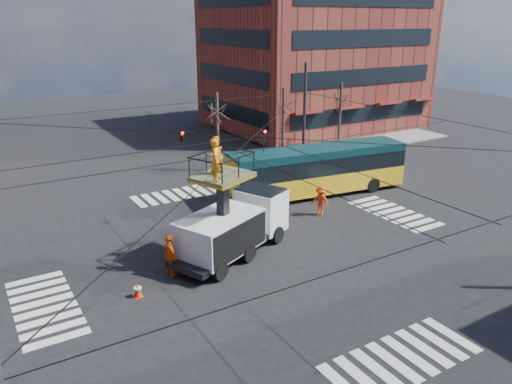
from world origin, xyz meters
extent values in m
plane|color=black|center=(0.00, 0.00, 0.00)|extent=(120.00, 120.00, 0.00)
cube|color=slate|center=(21.00, 21.00, 0.06)|extent=(18.00, 18.00, 0.12)
cube|color=maroon|center=(22.00, 24.00, 7.00)|extent=(20.00, 16.00, 14.00)
cube|color=black|center=(22.00, 16.00, 2.45)|extent=(17.00, 0.12, 1.58)
cube|color=black|center=(12.00, 24.00, 2.45)|extent=(0.12, 13.60, 1.58)
cube|color=black|center=(22.00, 16.00, 5.95)|extent=(17.00, 0.12, 1.57)
cube|color=black|center=(12.00, 24.00, 5.95)|extent=(0.12, 13.60, 1.57)
cube|color=black|center=(22.00, 16.00, 9.45)|extent=(17.00, 0.12, 1.57)
cube|color=black|center=(12.00, 24.00, 9.45)|extent=(0.12, 13.60, 1.57)
cylinder|color=#2D2D30|center=(12.00, 12.00, 4.00)|extent=(0.24, 0.24, 8.00)
cylinder|color=black|center=(0.00, 12.00, 5.70)|extent=(24.00, 0.03, 0.03)
cylinder|color=black|center=(0.00, -12.00, 5.70)|extent=(24.00, 0.03, 0.03)
cylinder|color=black|center=(12.00, 0.00, 5.70)|extent=(0.03, 24.00, 0.03)
cylinder|color=black|center=(0.00, 0.00, 5.90)|extent=(24.02, 24.02, 0.03)
cylinder|color=black|center=(0.00, 0.00, 5.90)|extent=(24.02, 24.02, 0.03)
cylinder|color=black|center=(0.00, -1.20, 5.60)|extent=(24.00, 0.03, 0.03)
cylinder|color=black|center=(0.00, 1.20, 5.60)|extent=(24.00, 0.03, 0.03)
cylinder|color=black|center=(-1.20, 0.00, 5.50)|extent=(0.03, 24.00, 0.03)
cylinder|color=black|center=(1.20, 0.00, 5.50)|extent=(0.03, 24.00, 0.03)
imported|color=black|center=(2.50, 3.00, 5.10)|extent=(0.16, 0.20, 1.00)
imported|color=black|center=(-1.50, 5.00, 5.35)|extent=(0.26, 1.24, 0.50)
cylinder|color=#382B21|center=(5.00, 13.50, 3.00)|extent=(0.24, 0.24, 6.00)
cylinder|color=#382B21|center=(11.00, 13.50, 3.00)|extent=(0.24, 0.24, 6.00)
cylinder|color=#382B21|center=(17.00, 13.50, 3.00)|extent=(0.24, 0.24, 6.00)
cube|color=black|center=(-1.10, 0.26, 0.55)|extent=(7.29, 4.85, 0.30)
cube|color=silver|center=(1.28, 1.32, 1.55)|extent=(2.62, 2.92, 2.20)
cube|color=black|center=(1.28, 1.32, 2.35)|extent=(2.39, 2.75, 0.80)
cube|color=silver|center=(-1.93, -0.10, 1.45)|extent=(4.85, 3.99, 1.80)
cylinder|color=black|center=(1.56, 0.18, 0.45)|extent=(0.96, 0.68, 0.90)
cylinder|color=black|center=(0.63, 2.29, 0.45)|extent=(0.96, 0.68, 0.90)
cylinder|color=black|center=(-0.82, -0.87, 0.45)|extent=(0.96, 0.68, 0.90)
cylinder|color=black|center=(-1.75, 1.23, 0.45)|extent=(0.96, 0.68, 0.90)
cylinder|color=black|center=(-2.83, -1.76, 0.45)|extent=(0.96, 0.68, 0.90)
cylinder|color=black|center=(-3.76, 0.34, 0.45)|extent=(0.96, 0.68, 0.90)
cube|color=black|center=(-1.65, 0.02, 2.83)|extent=(0.59, 0.59, 2.86)
cube|color=brown|center=(-1.65, 0.02, 4.26)|extent=(3.23, 2.97, 0.12)
cube|color=yellow|center=(-1.65, 0.02, 4.14)|extent=(3.23, 2.97, 0.12)
imported|color=orange|center=(-2.46, -0.99, 5.32)|extent=(0.80, 0.87, 2.00)
imported|color=orange|center=(-1.84, 0.30, 5.21)|extent=(1.06, 0.96, 1.79)
cube|color=gold|center=(8.19, 5.25, 0.95)|extent=(12.41, 4.25, 1.30)
cube|color=black|center=(8.19, 5.25, 2.15)|extent=(12.40, 4.20, 1.10)
cube|color=#0B2C31|center=(8.19, 5.25, 2.95)|extent=(12.41, 4.25, 0.50)
cube|color=gold|center=(2.26, 6.07, 1.60)|extent=(0.59, 2.48, 2.80)
cube|color=gold|center=(14.11, 4.42, 1.60)|extent=(0.59, 2.48, 2.80)
cube|color=black|center=(2.21, 6.08, 0.45)|extent=(0.51, 2.60, 0.30)
cube|color=gold|center=(2.36, 6.06, 2.85)|extent=(0.32, 1.60, 0.35)
cylinder|color=black|center=(3.81, 4.67, 0.50)|extent=(1.03, 0.44, 1.00)
cylinder|color=black|center=(4.13, 7.00, 0.50)|extent=(1.03, 0.44, 1.00)
cylinder|color=black|center=(11.64, 3.58, 0.50)|extent=(1.03, 0.44, 1.00)
cylinder|color=black|center=(11.96, 5.91, 0.50)|extent=(1.03, 0.44, 1.00)
cone|color=red|center=(-6.46, -1.26, 0.32)|extent=(0.36, 0.36, 0.63)
imported|color=orange|center=(-4.54, -0.24, 1.00)|extent=(0.56, 1.20, 2.00)
imported|color=#FF4110|center=(5.95, 2.10, 0.89)|extent=(1.12, 1.33, 1.78)
camera|label=1|loc=(-11.84, -19.70, 11.17)|focal=35.00mm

